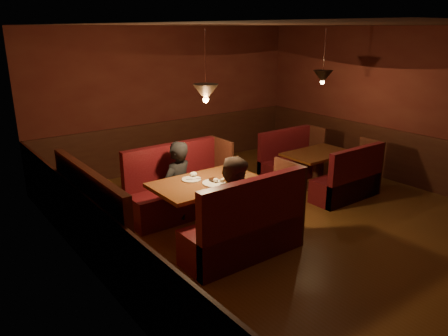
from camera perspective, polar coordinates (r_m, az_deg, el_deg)
room at (r=6.42m, az=6.53°, el=1.35°), size 6.02×7.02×2.92m
main_table at (r=6.19m, az=-2.12°, el=-3.34°), size 1.52×0.92×1.06m
main_bench_far at (r=6.97m, az=-6.01°, el=-3.26°), size 1.67×0.60×1.14m
main_bench_near at (r=5.67m, az=3.07°, el=-8.32°), size 1.67×0.60×1.14m
second_table at (r=8.21m, az=12.05°, el=0.81°), size 1.22×0.78×0.69m
second_bench_far at (r=8.76m, az=8.54°, el=0.70°), size 1.35×0.50×0.96m
second_bench_near at (r=7.86m, az=16.05°, el=-1.84°), size 1.35×0.50×0.96m
diner_a at (r=6.62m, az=-6.19°, el=-0.35°), size 0.68×0.56×1.61m
diner_b at (r=5.73m, az=1.71°, el=-3.05°), size 0.98×0.89×1.64m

